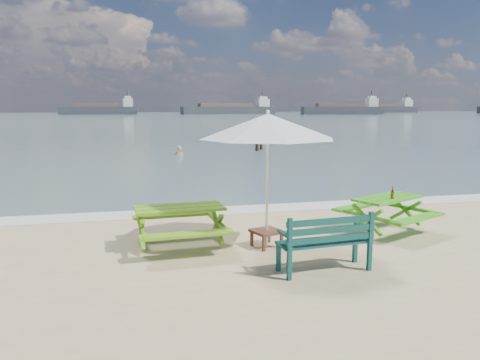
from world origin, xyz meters
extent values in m
plane|color=slate|center=(0.00, 85.00, 0.00)|extent=(300.00, 300.00, 0.00)
cube|color=silver|center=(0.00, 4.60, 0.01)|extent=(22.00, 0.90, 0.01)
cube|color=#619817|center=(-1.80, 1.88, 0.72)|extent=(1.60, 0.83, 0.05)
cube|color=#619817|center=(-1.85, 2.61, 0.43)|extent=(1.57, 0.38, 0.05)
cube|color=#619817|center=(-1.75, 1.15, 0.43)|extent=(1.57, 0.38, 0.05)
cube|color=#619817|center=(-1.80, 1.88, 0.33)|extent=(1.52, 0.97, 0.66)
cube|color=#3CA218|center=(2.38, 2.03, 0.68)|extent=(1.63, 1.25, 0.05)
cube|color=#3CA218|center=(2.09, 2.66, 0.41)|extent=(1.45, 0.85, 0.05)
cube|color=#3CA218|center=(2.67, 1.40, 0.41)|extent=(1.45, 0.85, 0.05)
cube|color=#3CA218|center=(2.38, 2.03, 0.31)|extent=(1.61, 1.33, 0.63)
cube|color=#0E3D39|center=(0.24, 0.19, 0.45)|extent=(1.48, 0.56, 0.04)
cube|color=#0E3D39|center=(0.26, -0.03, 0.70)|extent=(1.44, 0.17, 0.37)
cube|color=#0E3D39|center=(0.24, 0.19, 0.23)|extent=(1.38, 0.61, 0.45)
cube|color=brown|center=(-0.28, 1.55, 0.29)|extent=(0.61, 0.61, 0.05)
cube|color=brown|center=(-0.28, 1.55, 0.13)|extent=(0.54, 0.54, 0.27)
cylinder|color=silver|center=(-0.28, 1.55, 1.16)|extent=(0.05, 0.05, 2.31)
cone|color=silver|center=(-0.28, 1.55, 2.17)|extent=(3.07, 3.07, 0.43)
cylinder|color=#944C15|center=(2.37, 1.86, 0.78)|extent=(0.06, 0.06, 0.15)
cylinder|color=#944C15|center=(2.37, 1.86, 0.91)|extent=(0.03, 0.03, 0.07)
cylinder|color=#A42512|center=(2.37, 1.86, 0.78)|extent=(0.06, 0.06, 0.06)
imported|color=tan|center=(-0.29, 18.04, -0.33)|extent=(0.67, 0.57, 1.57)
cylinder|color=black|center=(4.14, 18.94, 0.51)|extent=(0.20, 0.20, 1.41)
cylinder|color=black|center=(4.54, 19.54, 0.40)|extent=(0.17, 0.17, 1.19)
cube|color=#32363B|center=(78.16, 137.55, 1.00)|extent=(25.50, 4.39, 2.20)
cube|color=silver|center=(87.83, 137.70, 3.20)|extent=(3.10, 3.05, 2.20)
cube|color=#32363B|center=(53.00, 113.31, 1.00)|extent=(22.32, 6.33, 2.20)
cube|color=silver|center=(61.32, 112.42, 3.20)|extent=(2.95, 3.26, 2.20)
cube|color=#32363B|center=(-11.66, 127.22, 1.00)|extent=(20.62, 4.91, 2.20)
cube|color=silver|center=(-3.89, 126.87, 3.20)|extent=(2.59, 3.11, 2.20)
cube|color=#32363B|center=(23.96, 125.39, 1.00)|extent=(27.58, 7.66, 2.20)
cube|color=silver|center=(34.24, 126.79, 3.20)|extent=(3.65, 3.42, 2.20)
camera|label=1|loc=(-2.54, -6.28, 2.53)|focal=35.00mm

